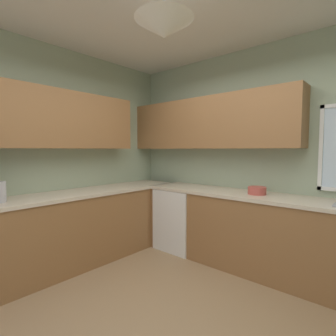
# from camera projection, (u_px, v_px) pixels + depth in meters

# --- Properties ---
(ground_plane) EXTENTS (8.64, 8.64, 0.00)m
(ground_plane) POSITION_uv_depth(u_px,v_px,m) (164.00, 330.00, 2.06)
(ground_plane) COLOR #997A56
(room_shell) EXTENTS (4.05, 3.76, 2.80)m
(room_shell) POSITION_uv_depth(u_px,v_px,m) (174.00, 111.00, 2.56)
(room_shell) COLOR #9EAD8E
(room_shell) RESTS_ON ground_plane
(counter_run_left) EXTENTS (0.65, 3.37, 0.91)m
(counter_run_left) POSITION_uv_depth(u_px,v_px,m) (62.00, 231.00, 3.12)
(counter_run_left) COLOR olive
(counter_run_left) RESTS_ON ground_plane
(counter_run_back) EXTENTS (3.14, 0.65, 0.91)m
(counter_run_back) POSITION_uv_depth(u_px,v_px,m) (264.00, 234.00, 3.03)
(counter_run_back) COLOR olive
(counter_run_back) RESTS_ON ground_plane
(dishwasher) EXTENTS (0.60, 0.60, 0.86)m
(dishwasher) POSITION_uv_depth(u_px,v_px,m) (182.00, 218.00, 3.80)
(dishwasher) COLOR white
(dishwasher) RESTS_ON ground_plane
(bowl) EXTENTS (0.21, 0.21, 0.09)m
(bowl) POSITION_uv_depth(u_px,v_px,m) (257.00, 191.00, 3.06)
(bowl) COLOR #B74C42
(bowl) RESTS_ON counter_run_back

